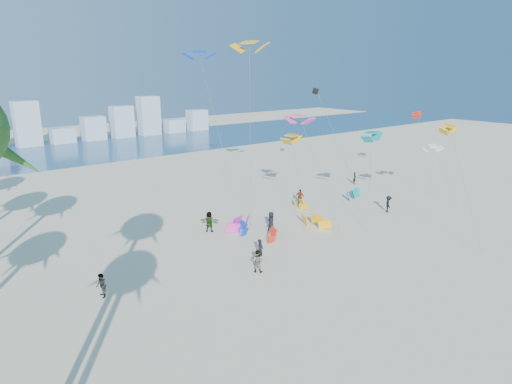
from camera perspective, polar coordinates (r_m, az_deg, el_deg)
ground at (r=26.78m, az=17.69°, el=-17.51°), size 220.00×220.00×0.00m
ocean at (r=87.12m, az=-25.67°, el=4.24°), size 220.00×220.00×0.00m
kitesurfer_near at (r=34.87m, az=0.54°, el=-7.24°), size 0.76×0.68×1.75m
kitesurfer_mid at (r=33.12m, az=0.15°, el=-8.56°), size 1.00×1.03×1.67m
kitesurfers_far at (r=42.60m, az=2.33°, el=-3.06°), size 36.78×10.65×1.86m
grounded_kites at (r=44.06m, az=4.34°, el=-3.01°), size 20.20×8.31×1.10m
flying_kites at (r=46.65m, az=8.03°, el=11.46°), size 27.70×29.77×17.17m
distant_skyline at (r=96.13m, az=-28.03°, el=6.72°), size 85.00×3.00×8.40m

